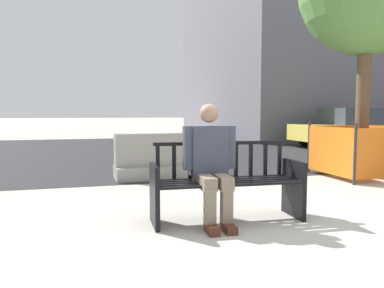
{
  "coord_description": "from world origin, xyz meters",
  "views": [
    {
      "loc": [
        -2.14,
        -3.62,
        1.21
      ],
      "look_at": [
        -0.67,
        1.77,
        0.75
      ],
      "focal_mm": 35.0,
      "sensor_mm": 36.0,
      "label": 1
    }
  ],
  "objects_px": {
    "jersey_barrier_centre": "(168,159)",
    "car_taxi_near": "(353,128)",
    "street_bench": "(226,185)",
    "seated_person": "(211,161)",
    "construction_fence": "(361,149)"
  },
  "relations": [
    {
      "from": "seated_person",
      "to": "construction_fence",
      "type": "bearing_deg",
      "value": 29.82
    },
    {
      "from": "construction_fence",
      "to": "seated_person",
      "type": "bearing_deg",
      "value": -150.18
    },
    {
      "from": "jersey_barrier_centre",
      "to": "construction_fence",
      "type": "relative_size",
      "value": 1.43
    },
    {
      "from": "construction_fence",
      "to": "street_bench",
      "type": "bearing_deg",
      "value": -149.36
    },
    {
      "from": "jersey_barrier_centre",
      "to": "car_taxi_near",
      "type": "height_order",
      "value": "car_taxi_near"
    },
    {
      "from": "jersey_barrier_centre",
      "to": "car_taxi_near",
      "type": "distance_m",
      "value": 8.76
    },
    {
      "from": "street_bench",
      "to": "car_taxi_near",
      "type": "distance_m",
      "value": 10.52
    },
    {
      "from": "construction_fence",
      "to": "car_taxi_near",
      "type": "relative_size",
      "value": 0.35
    },
    {
      "from": "jersey_barrier_centre",
      "to": "car_taxi_near",
      "type": "xyz_separation_m",
      "value": [
        7.59,
        4.37,
        0.36
      ]
    },
    {
      "from": "seated_person",
      "to": "construction_fence",
      "type": "distance_m",
      "value": 4.29
    },
    {
      "from": "jersey_barrier_centre",
      "to": "car_taxi_near",
      "type": "bearing_deg",
      "value": 29.96
    },
    {
      "from": "street_bench",
      "to": "car_taxi_near",
      "type": "relative_size",
      "value": 0.42
    },
    {
      "from": "seated_person",
      "to": "jersey_barrier_centre",
      "type": "relative_size",
      "value": 0.65
    },
    {
      "from": "seated_person",
      "to": "construction_fence",
      "type": "xyz_separation_m",
      "value": [
        3.72,
        2.13,
        -0.17
      ]
    },
    {
      "from": "jersey_barrier_centre",
      "to": "construction_fence",
      "type": "distance_m",
      "value": 3.68
    }
  ]
}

